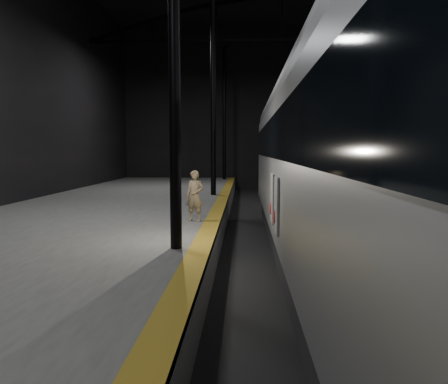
{
  "coord_description": "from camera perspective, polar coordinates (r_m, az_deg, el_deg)",
  "views": [
    {
      "loc": [
        -2.26,
        -13.71,
        3.22
      ],
      "look_at": [
        -2.85,
        -0.98,
        2.0
      ],
      "focal_mm": 35.0,
      "sensor_mm": 36.0,
      "label": 1
    }
  ],
  "objects": [
    {
      "name": "ground",
      "position": [
        14.27,
        11.81,
        -7.7
      ],
      "size": [
        44.0,
        44.0,
        0.0
      ],
      "primitive_type": "plane",
      "color": "black",
      "rests_on": "ground"
    },
    {
      "name": "platform_left",
      "position": [
        14.93,
        -18.02,
        -5.3
      ],
      "size": [
        9.0,
        43.8,
        1.0
      ],
      "primitive_type": "cube",
      "color": "#4E4E4B",
      "rests_on": "ground"
    },
    {
      "name": "tactile_strip",
      "position": [
        13.93,
        -1.46,
        -3.69
      ],
      "size": [
        0.5,
        43.8,
        0.01
      ],
      "primitive_type": "cube",
      "color": "olive",
      "rests_on": "platform_left"
    },
    {
      "name": "track",
      "position": [
        14.25,
        11.81,
        -7.43
      ],
      "size": [
        2.4,
        43.0,
        0.24
      ],
      "color": "#3F3328",
      "rests_on": "ground"
    },
    {
      "name": "train",
      "position": [
        10.13,
        15.61,
        5.37
      ],
      "size": [
        3.25,
        21.72,
        5.8
      ],
      "color": "#ABAEB3",
      "rests_on": "ground"
    },
    {
      "name": "woman",
      "position": [
        13.67,
        -3.83,
        -0.5
      ],
      "size": [
        0.68,
        0.55,
        1.6
      ],
      "primitive_type": "imported",
      "rotation": [
        0.0,
        0.0,
        -0.33
      ],
      "color": "#937F5A",
      "rests_on": "platform_left"
    }
  ]
}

